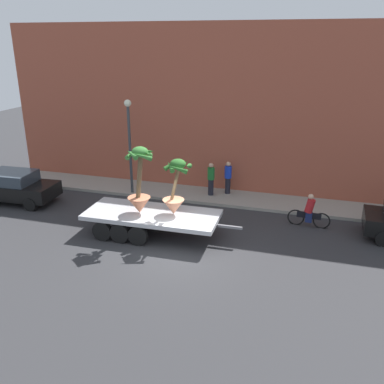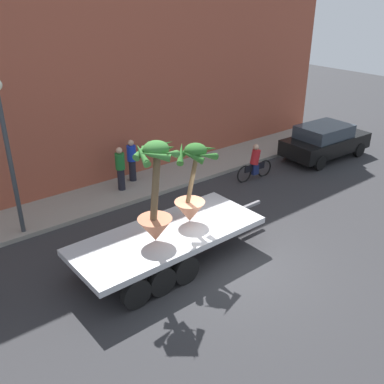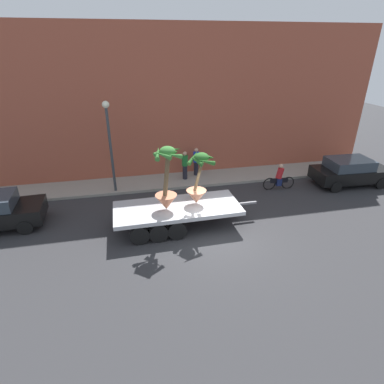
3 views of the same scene
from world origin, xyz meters
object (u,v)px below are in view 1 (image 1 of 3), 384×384
(pedestrian_far_left, at_px, (228,177))
(flatbed_trailer, at_px, (146,217))
(potted_palm_middle, at_px, (175,191))
(cyclist, at_px, (309,212))
(pedestrian_near_gate, at_px, (211,178))
(potted_palm_rear, at_px, (140,185))
(trailing_car, at_px, (15,186))
(street_lamp, at_px, (129,135))

(pedestrian_far_left, bearing_deg, flatbed_trailer, -113.51)
(potted_palm_middle, distance_m, cyclist, 6.02)
(cyclist, xyz_separation_m, pedestrian_near_gate, (-4.98, 2.21, 0.37))
(potted_palm_rear, relative_size, potted_palm_middle, 1.20)
(pedestrian_near_gate, bearing_deg, pedestrian_far_left, 31.17)
(flatbed_trailer, relative_size, trailing_car, 1.61)
(cyclist, bearing_deg, potted_palm_rear, -157.29)
(trailing_car, bearing_deg, street_lamp, 26.63)
(potted_palm_middle, relative_size, cyclist, 1.28)
(potted_palm_rear, relative_size, pedestrian_far_left, 1.65)
(potted_palm_middle, bearing_deg, pedestrian_far_left, 78.12)
(flatbed_trailer, bearing_deg, potted_palm_rear, -146.99)
(potted_palm_rear, bearing_deg, cyclist, 22.71)
(pedestrian_near_gate, bearing_deg, potted_palm_rear, -109.10)
(potted_palm_rear, relative_size, cyclist, 1.53)
(cyclist, distance_m, street_lamp, 9.51)
(flatbed_trailer, xyz_separation_m, potted_palm_rear, (-0.19, -0.12, 1.43))
(pedestrian_near_gate, relative_size, pedestrian_far_left, 1.00)
(trailing_car, relative_size, pedestrian_near_gate, 2.40)
(street_lamp, bearing_deg, potted_palm_rear, -61.06)
(pedestrian_far_left, height_order, street_lamp, street_lamp)
(trailing_car, xyz_separation_m, street_lamp, (5.17, 2.59, 2.40))
(cyclist, height_order, pedestrian_near_gate, pedestrian_near_gate)
(potted_palm_rear, height_order, pedestrian_far_left, potted_palm_rear)
(flatbed_trailer, relative_size, potted_palm_middle, 2.79)
(potted_palm_middle, xyz_separation_m, street_lamp, (-3.76, 3.95, 1.24))
(potted_palm_rear, height_order, trailing_car, potted_palm_rear)
(potted_palm_rear, distance_m, cyclist, 7.44)
(flatbed_trailer, distance_m, pedestrian_near_gate, 5.14)
(flatbed_trailer, relative_size, cyclist, 3.58)
(pedestrian_near_gate, bearing_deg, street_lamp, -168.86)
(potted_palm_rear, relative_size, trailing_car, 0.69)
(trailing_car, bearing_deg, flatbed_trailer, -11.02)
(cyclist, height_order, pedestrian_far_left, pedestrian_far_left)
(pedestrian_far_left, bearing_deg, street_lamp, -165.25)
(potted_palm_rear, bearing_deg, trailing_car, 167.80)
(cyclist, bearing_deg, pedestrian_far_left, 147.33)
(flatbed_trailer, xyz_separation_m, cyclist, (6.53, 2.69, -0.09))
(cyclist, relative_size, trailing_car, 0.45)
(potted_palm_rear, height_order, potted_palm_middle, potted_palm_rear)
(pedestrian_near_gate, distance_m, street_lamp, 4.69)
(potted_palm_middle, distance_m, trailing_car, 9.11)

